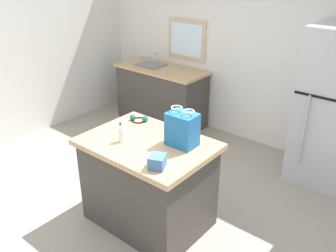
# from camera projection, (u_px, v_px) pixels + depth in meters

# --- Properties ---
(ground) EXTENTS (6.41, 6.41, 0.00)m
(ground) POSITION_uv_depth(u_px,v_px,m) (132.00, 227.00, 3.65)
(ground) COLOR #9E9384
(back_wall) EXTENTS (5.34, 0.13, 2.67)m
(back_wall) POSITION_uv_depth(u_px,v_px,m) (260.00, 48.00, 4.83)
(back_wall) COLOR silver
(back_wall) RESTS_ON ground
(kitchen_island) EXTENTS (1.19, 0.86, 0.90)m
(kitchen_island) POSITION_uv_depth(u_px,v_px,m) (148.00, 182.00, 3.56)
(kitchen_island) COLOR #423D38
(kitchen_island) RESTS_ON ground
(sink_counter) EXTENTS (1.43, 0.62, 1.07)m
(sink_counter) POSITION_uv_depth(u_px,v_px,m) (161.00, 95.00, 5.76)
(sink_counter) COLOR #423D38
(sink_counter) RESTS_ON ground
(shopping_bag) EXTENTS (0.27, 0.20, 0.35)m
(shopping_bag) POSITION_uv_depth(u_px,v_px,m) (182.00, 129.00, 3.25)
(shopping_bag) COLOR #236BAD
(shopping_bag) RESTS_ON kitchen_island
(small_box) EXTENTS (0.17, 0.18, 0.11)m
(small_box) POSITION_uv_depth(u_px,v_px,m) (157.00, 162.00, 2.94)
(small_box) COLOR #4775B7
(small_box) RESTS_ON kitchen_island
(bottle) EXTENTS (0.05, 0.05, 0.20)m
(bottle) POSITION_uv_depth(u_px,v_px,m) (121.00, 133.00, 3.34)
(bottle) COLOR white
(bottle) RESTS_ON kitchen_island
(ear_defenders) EXTENTS (0.20, 0.20, 0.06)m
(ear_defenders) POSITION_uv_depth(u_px,v_px,m) (139.00, 119.00, 3.78)
(ear_defenders) COLOR black
(ear_defenders) RESTS_ON kitchen_island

